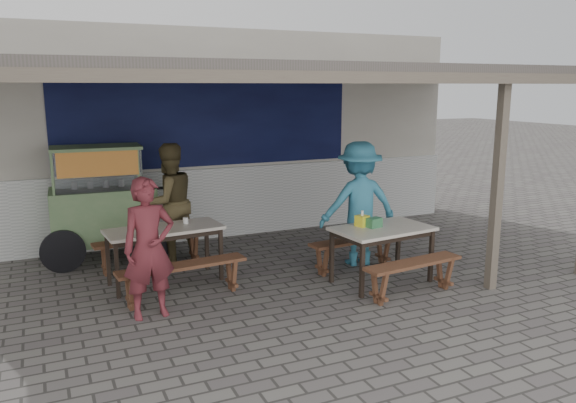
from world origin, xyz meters
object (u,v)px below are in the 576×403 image
(bench_left_street, at_px, (183,273))
(patron_street_side, at_px, (149,248))
(patron_wall_side, at_px, (169,202))
(condiment_bowl, at_px, (150,225))
(bench_left_wall, at_px, (151,245))
(table_right, at_px, (382,233))
(condiment_jar, at_px, (186,220))
(patron_right_table, at_px, (359,204))
(bench_right_street, at_px, (413,270))
(tissue_box, at_px, (362,221))
(bench_right_wall, at_px, (354,247))
(donation_box, at_px, (374,223))
(vendor_cart, at_px, (102,199))
(table_left, at_px, (164,234))

(bench_left_street, relative_size, patron_street_side, 1.00)
(patron_wall_side, bearing_deg, bench_left_street, 65.38)
(patron_wall_side, xyz_separation_m, condiment_bowl, (-0.45, -0.88, -0.10))
(bench_left_wall, relative_size, table_right, 1.19)
(condiment_jar, bearing_deg, patron_right_table, -10.33)
(bench_right_street, height_order, tissue_box, tissue_box)
(bench_left_street, xyz_separation_m, table_right, (2.56, -0.46, 0.33))
(patron_street_side, bearing_deg, bench_right_wall, 5.44)
(bench_left_street, distance_m, table_right, 2.62)
(bench_left_street, height_order, donation_box, donation_box)
(tissue_box, bearing_deg, table_right, -38.04)
(vendor_cart, bearing_deg, condiment_bowl, -66.98)
(bench_left_wall, bearing_deg, bench_left_street, -90.00)
(bench_left_wall, height_order, condiment_jar, condiment_jar)
(patron_wall_side, bearing_deg, condiment_bowl, 46.15)
(table_right, xyz_separation_m, vendor_cart, (-3.24, 2.51, 0.26))
(bench_right_street, xyz_separation_m, donation_box, (-0.17, 0.65, 0.48))
(table_left, bearing_deg, bench_right_street, -38.26)
(donation_box, xyz_separation_m, condiment_bowl, (-2.67, 1.23, -0.04))
(patron_wall_side, bearing_deg, bench_right_street, 114.08)
(bench_right_wall, relative_size, condiment_bowl, 7.33)
(bench_right_wall, distance_m, condiment_bowl, 2.82)
(condiment_bowl, bearing_deg, tissue_box, -23.46)
(table_right, distance_m, patron_street_side, 3.01)
(table_right, xyz_separation_m, condiment_bowl, (-2.77, 1.28, 0.10))
(bench_left_wall, relative_size, bench_right_street, 1.15)
(donation_box, bearing_deg, bench_left_wall, 145.27)
(patron_right_table, relative_size, donation_box, 9.48)
(bench_left_street, height_order, condiment_bowl, condiment_bowl)
(table_left, height_order, vendor_cart, vendor_cart)
(patron_right_table, relative_size, condiment_bowl, 9.46)
(patron_wall_side, bearing_deg, condiment_jar, 74.75)
(patron_right_table, bearing_deg, bench_left_street, 16.21)
(patron_wall_side, height_order, patron_right_table, patron_right_table)
(bench_left_wall, distance_m, patron_right_table, 3.04)
(patron_wall_side, relative_size, patron_right_table, 0.98)
(bench_left_wall, distance_m, bench_right_wall, 2.89)
(vendor_cart, distance_m, patron_street_side, 2.42)
(bench_right_wall, bearing_deg, patron_street_side, -176.76)
(bench_left_wall, relative_size, bench_right_wall, 1.15)
(bench_right_street, bearing_deg, bench_left_wall, 132.11)
(table_right, bearing_deg, condiment_bowl, 148.96)
(bench_left_street, height_order, bench_right_wall, same)
(bench_left_street, distance_m, bench_right_wall, 2.49)
(patron_street_side, bearing_deg, condiment_jar, 54.73)
(table_left, height_order, tissue_box, tissue_box)
(condiment_bowl, bearing_deg, bench_right_wall, -14.03)
(bench_right_wall, relative_size, vendor_cart, 0.64)
(bench_right_wall, distance_m, patron_right_table, 0.64)
(bench_right_wall, bearing_deg, bench_right_street, -90.00)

